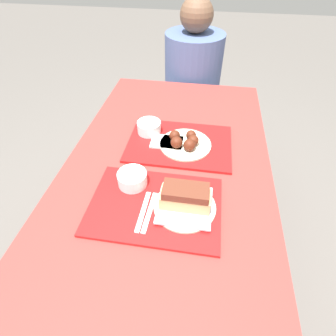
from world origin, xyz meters
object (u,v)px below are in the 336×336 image
at_px(tray_near, 155,206).
at_px(bowl_coleslaw_far, 149,127).
at_px(tray_far, 179,144).
at_px(wings_plate_far, 185,142).
at_px(person_seated_across, 193,68).
at_px(brisket_sandwich_plate, 185,200).
at_px(bowl_coleslaw_near, 132,178).

relative_size(tray_near, bowl_coleslaw_far, 4.20).
height_order(tray_far, bowl_coleslaw_far, bowl_coleslaw_far).
distance_m(wings_plate_far, person_seated_across, 0.85).
xyz_separation_m(brisket_sandwich_plate, bowl_coleslaw_far, (-0.21, 0.41, -0.01)).
height_order(bowl_coleslaw_near, brisket_sandwich_plate, brisket_sandwich_plate).
height_order(tray_near, bowl_coleslaw_far, bowl_coleslaw_far).
height_order(tray_far, brisket_sandwich_plate, brisket_sandwich_plate).
xyz_separation_m(tray_near, brisket_sandwich_plate, (0.10, 0.00, 0.04)).
bearing_deg(tray_near, tray_far, 83.65).
height_order(bowl_coleslaw_near, bowl_coleslaw_far, same).
distance_m(bowl_coleslaw_near, person_seated_across, 1.12).
bearing_deg(bowl_coleslaw_far, brisket_sandwich_plate, -62.94).
distance_m(brisket_sandwich_plate, wings_plate_far, 0.34).
distance_m(tray_far, wings_plate_far, 0.04).
xyz_separation_m(tray_near, tray_far, (0.04, 0.36, 0.00)).
distance_m(tray_far, bowl_coleslaw_far, 0.16).
bearing_deg(brisket_sandwich_plate, tray_far, 99.96).
height_order(brisket_sandwich_plate, person_seated_across, person_seated_across).
xyz_separation_m(tray_far, bowl_coleslaw_near, (-0.14, -0.28, 0.04)).
relative_size(brisket_sandwich_plate, wings_plate_far, 0.95).
relative_size(bowl_coleslaw_near, wings_plate_far, 0.48).
distance_m(bowl_coleslaw_far, person_seated_across, 0.79).
bearing_deg(bowl_coleslaw_near, person_seated_across, 83.35).
xyz_separation_m(tray_far, person_seated_across, (-0.01, 0.83, -0.00)).
bearing_deg(wings_plate_far, tray_near, -100.85).
distance_m(tray_near, bowl_coleslaw_far, 0.43).
bearing_deg(tray_far, bowl_coleslaw_near, -117.18).
xyz_separation_m(tray_far, bowl_coleslaw_far, (-0.15, 0.06, 0.04)).
bearing_deg(tray_far, tray_near, -96.35).
height_order(tray_far, bowl_coleslaw_near, bowl_coleslaw_near).
distance_m(bowl_coleslaw_near, brisket_sandwich_plate, 0.22).
distance_m(tray_far, bowl_coleslaw_near, 0.31).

